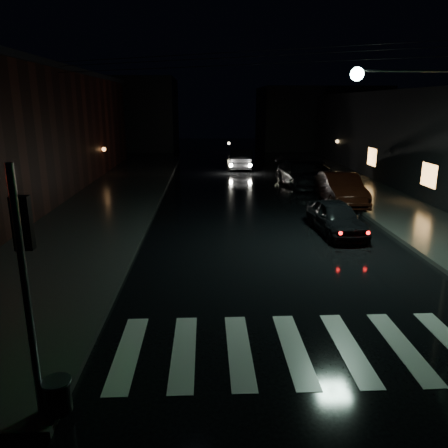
{
  "coord_description": "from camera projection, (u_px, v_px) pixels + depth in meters",
  "views": [
    {
      "loc": [
        0.53,
        -7.88,
        5.17
      ],
      "look_at": [
        1.05,
        5.0,
        1.6
      ],
      "focal_mm": 35.0,
      "sensor_mm": 36.0,
      "label": 1
    }
  ],
  "objects": [
    {
      "name": "ground",
      "position": [
        183.0,
        365.0,
        8.95
      ],
      "size": [
        120.0,
        120.0,
        0.0
      ],
      "primitive_type": "plane",
      "color": "black",
      "rests_on": "ground"
    },
    {
      "name": "sidewalk_left",
      "position": [
        98.0,
        207.0,
        22.21
      ],
      "size": [
        6.0,
        44.0,
        0.15
      ],
      "primitive_type": "cube",
      "color": "#282826",
      "rests_on": "ground"
    },
    {
      "name": "sidewalk_right",
      "position": [
        388.0,
        204.0,
        22.8
      ],
      "size": [
        4.0,
        44.0,
        0.15
      ],
      "primitive_type": "cube",
      "color": "#282826",
      "rests_on": "ground"
    },
    {
      "name": "building_far_left",
      "position": [
        115.0,
        114.0,
        50.82
      ],
      "size": [
        14.0,
        10.0,
        8.0
      ],
      "primitive_type": "cube",
      "color": "black",
      "rests_on": "ground"
    },
    {
      "name": "building_far_right",
      "position": [
        319.0,
        118.0,
        51.9
      ],
      "size": [
        14.0,
        10.0,
        7.0
      ],
      "primitive_type": "cube",
      "color": "black",
      "rests_on": "ground"
    },
    {
      "name": "crosswalk",
      "position": [
        321.0,
        348.0,
        9.54
      ],
      "size": [
        9.0,
        3.0,
        0.01
      ],
      "primitive_type": "cube",
      "color": "beige",
      "rests_on": "ground"
    },
    {
      "name": "signal_pole_corner",
      "position": [
        43.0,
        336.0,
        7.05
      ],
      "size": [
        0.68,
        0.61,
        4.2
      ],
      "color": "slate",
      "rests_on": "ground"
    },
    {
      "name": "parked_car_a",
      "position": [
        336.0,
        217.0,
        17.78
      ],
      "size": [
        1.88,
        4.11,
        1.37
      ],
      "primitive_type": "imported",
      "rotation": [
        0.0,
        0.0,
        0.07
      ],
      "color": "black",
      "rests_on": "ground"
    },
    {
      "name": "parked_car_b",
      "position": [
        341.0,
        189.0,
        22.98
      ],
      "size": [
        1.9,
        5.06,
        1.65
      ],
      "primitive_type": "imported",
      "rotation": [
        0.0,
        0.0,
        -0.03
      ],
      "color": "black",
      "rests_on": "ground"
    },
    {
      "name": "parked_car_c",
      "position": [
        299.0,
        174.0,
        28.22
      ],
      "size": [
        2.77,
        5.44,
        1.51
      ],
      "primitive_type": "imported",
      "rotation": [
        0.0,
        0.0,
        0.13
      ],
      "color": "black",
      "rests_on": "ground"
    },
    {
      "name": "parked_car_d",
      "position": [
        314.0,
        173.0,
        28.56
      ],
      "size": [
        2.65,
        5.55,
        1.53
      ],
      "primitive_type": "imported",
      "rotation": [
        0.0,
        0.0,
        0.02
      ],
      "color": "black",
      "rests_on": "ground"
    },
    {
      "name": "oncoming_car",
      "position": [
        242.0,
        159.0,
        35.63
      ],
      "size": [
        2.25,
        5.0,
        1.59
      ],
      "primitive_type": "imported",
      "rotation": [
        0.0,
        0.0,
        3.02
      ],
      "color": "black",
      "rests_on": "ground"
    }
  ]
}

